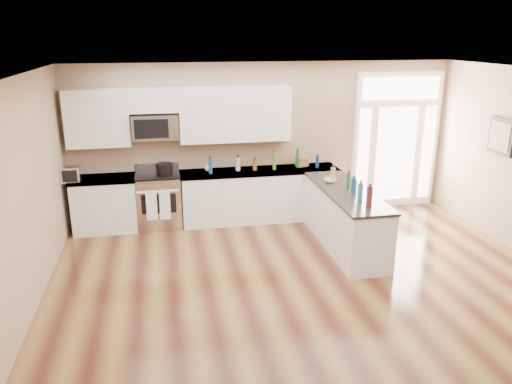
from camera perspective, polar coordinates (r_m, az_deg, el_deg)
The scene contains 19 objects.
ground at distance 6.06m, azimuth 9.11°, elevation -15.19°, with size 8.00×8.00×0.00m, color #471F14.
room_shell at distance 5.34m, azimuth 10.00°, elevation 0.42°, with size 8.00×8.00×8.00m.
back_cabinet_left at distance 8.96m, azimuth -16.83°, elevation -1.51°, with size 1.10×0.66×0.94m.
back_cabinet_right at distance 9.07m, azimuth 0.45°, elevation -0.51°, with size 2.85×0.66×0.94m.
peninsula_cabinet at distance 8.04m, azimuth 10.10°, elevation -3.23°, with size 0.69×2.32×0.94m.
upper_cabinet_left at distance 8.75m, azimuth -17.68°, elevation 8.03°, with size 1.04×0.33×0.95m, color white.
upper_cabinet_right at distance 8.79m, azimuth -2.40°, elevation 8.87°, with size 1.94×0.33×0.95m, color white.
upper_cabinet_short at distance 8.65m, azimuth -11.64°, elevation 10.24°, with size 0.82×0.33×0.40m, color white.
microwave at distance 8.68m, azimuth -11.47°, elevation 7.33°, with size 0.78×0.41×0.42m.
entry_door at distance 9.96m, azimuth 15.67°, elevation 5.64°, with size 1.70×0.10×2.60m.
wall_art_near at distance 8.90m, azimuth 26.20°, elevation 5.72°, with size 0.05×0.58×0.58m.
kitchen_range at distance 8.89m, azimuth -11.04°, elevation -0.94°, with size 0.76×0.68×1.08m.
stockpot at distance 8.68m, azimuth -10.40°, elevation 2.64°, with size 0.28×0.28×0.22m, color black.
toaster_oven at distance 8.72m, azimuth -20.41°, elevation 1.92°, with size 0.29×0.23×0.25m, color silver.
cardboard_box at distance 9.19m, azimuth 5.27°, elevation 3.48°, with size 0.21×0.15×0.17m, color brown.
bowl_left at distance 8.92m, azimuth -20.14°, elevation 1.58°, with size 0.17×0.17×0.04m, color white.
bowl_peninsula at distance 8.25m, azimuth 8.48°, elevation 1.31°, with size 0.20×0.20×0.06m, color white.
cup_counter at distance 8.88m, azimuth -5.51°, elevation 2.70°, with size 0.12×0.12×0.09m, color white.
counter_bottles at distance 8.16m, azimuth 5.72°, elevation 1.99°, with size 2.11×2.40×0.32m.
Camera 1 is at (-1.87, -4.75, 3.27)m, focal length 35.00 mm.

